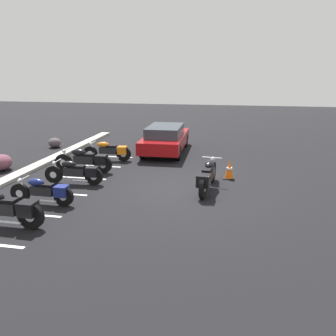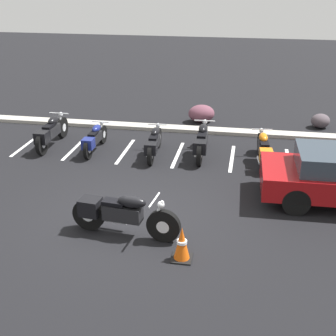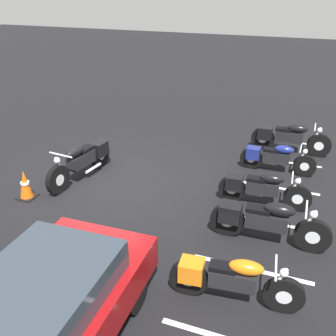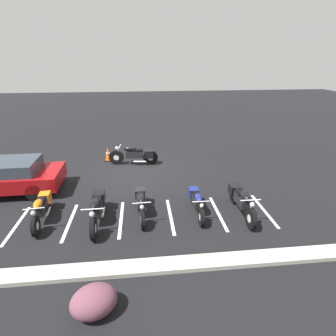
# 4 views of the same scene
# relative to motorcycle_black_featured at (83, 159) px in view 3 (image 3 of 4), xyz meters

# --- Properties ---
(ground) EXTENTS (60.00, 60.00, 0.00)m
(ground) POSITION_rel_motorcycle_black_featured_xyz_m (0.02, 0.73, -0.50)
(ground) COLOR black
(motorcycle_black_featured) EXTENTS (2.37, 0.71, 0.93)m
(motorcycle_black_featured) POSITION_rel_motorcycle_black_featured_xyz_m (0.00, 0.00, 0.00)
(motorcycle_black_featured) COLOR black
(motorcycle_black_featured) RESTS_ON ground
(parked_bike_0) EXTENTS (0.64, 2.27, 0.89)m
(parked_bike_0) POSITION_rel_motorcycle_black_featured_xyz_m (-3.52, 4.68, -0.02)
(parked_bike_0) COLOR black
(parked_bike_0) RESTS_ON ground
(parked_bike_1) EXTENTS (0.55, 1.96, 0.77)m
(parked_bike_1) POSITION_rel_motorcycle_black_featured_xyz_m (-2.06, 4.50, -0.09)
(parked_bike_1) COLOR black
(parked_bike_1) RESTS_ON ground
(parked_bike_2) EXTENTS (0.58, 2.05, 0.81)m
(parked_bike_2) POSITION_rel_motorcycle_black_featured_xyz_m (-0.20, 4.42, -0.07)
(parked_bike_2) COLOR black
(parked_bike_2) RESTS_ON ground
(parked_bike_3) EXTENTS (0.64, 2.28, 0.90)m
(parked_bike_3) POSITION_rel_motorcycle_black_featured_xyz_m (1.18, 4.70, -0.02)
(parked_bike_3) COLOR black
(parked_bike_3) RESTS_ON ground
(parked_bike_4) EXTENTS (0.61, 2.10, 0.82)m
(parked_bike_4) POSITION_rel_motorcycle_black_featured_xyz_m (2.96, 4.44, -0.06)
(parked_bike_4) COLOR black
(parked_bike_4) RESTS_ON ground
(car_red) EXTENTS (4.34, 1.91, 1.29)m
(car_red) POSITION_rel_motorcycle_black_featured_xyz_m (4.99, 2.37, 0.18)
(car_red) COLOR black
(car_red) RESTS_ON ground
(traffic_cone) EXTENTS (0.40, 0.40, 0.70)m
(traffic_cone) POSITION_rel_motorcycle_black_featured_xyz_m (1.41, -0.68, -0.17)
(traffic_cone) COLOR black
(traffic_cone) RESTS_ON ground
(stall_line_0) EXTENTS (0.10, 2.10, 0.00)m
(stall_line_0) POSITION_rel_motorcycle_black_featured_xyz_m (-4.40, 4.68, -0.49)
(stall_line_0) COLOR white
(stall_line_0) RESTS_ON ground
(stall_line_1) EXTENTS (0.10, 2.10, 0.00)m
(stall_line_1) POSITION_rel_motorcycle_black_featured_xyz_m (-2.78, 4.68, -0.49)
(stall_line_1) COLOR white
(stall_line_1) RESTS_ON ground
(stall_line_2) EXTENTS (0.10, 2.10, 0.00)m
(stall_line_2) POSITION_rel_motorcycle_black_featured_xyz_m (-1.16, 4.68, -0.49)
(stall_line_2) COLOR white
(stall_line_2) RESTS_ON ground
(stall_line_3) EXTENTS (0.10, 2.10, 0.00)m
(stall_line_3) POSITION_rel_motorcycle_black_featured_xyz_m (0.46, 4.68, -0.49)
(stall_line_3) COLOR white
(stall_line_3) RESTS_ON ground
(stall_line_4) EXTENTS (0.10, 2.10, 0.00)m
(stall_line_4) POSITION_rel_motorcycle_black_featured_xyz_m (2.09, 4.68, -0.49)
(stall_line_4) COLOR white
(stall_line_4) RESTS_ON ground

